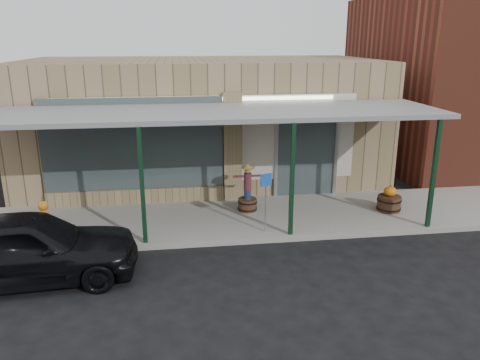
{
  "coord_description": "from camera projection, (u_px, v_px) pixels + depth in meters",
  "views": [
    {
      "loc": [
        -0.96,
        -8.49,
        4.91
      ],
      "look_at": [
        0.58,
        2.6,
        1.5
      ],
      "focal_mm": 35.0,
      "sensor_mm": 36.0,
      "label": 1
    }
  ],
  "objects": [
    {
      "name": "ground",
      "position": [
        230.0,
        287.0,
        9.6
      ],
      "size": [
        120.0,
        120.0,
        0.0
      ],
      "primitive_type": "plane",
      "color": "black",
      "rests_on": "ground"
    },
    {
      "name": "sidewalk",
      "position": [
        214.0,
        219.0,
        12.99
      ],
      "size": [
        40.0,
        3.2,
        0.15
      ],
      "primitive_type": "cube",
      "color": "gray",
      "rests_on": "ground"
    },
    {
      "name": "storefront",
      "position": [
        203.0,
        120.0,
        16.72
      ],
      "size": [
        12.0,
        6.25,
        4.2
      ],
      "color": "#937B5A",
      "rests_on": "ground"
    },
    {
      "name": "awning",
      "position": [
        213.0,
        114.0,
        12.1
      ],
      "size": [
        12.0,
        3.0,
        3.04
      ],
      "color": "gray",
      "rests_on": "ground"
    },
    {
      "name": "block_buildings_near",
      "position": [
        253.0,
        70.0,
        17.48
      ],
      "size": [
        61.0,
        8.0,
        8.0
      ],
      "color": "brown",
      "rests_on": "ground"
    },
    {
      "name": "barrel_scarecrow",
      "position": [
        248.0,
        195.0,
        13.31
      ],
      "size": [
        0.82,
        0.69,
        1.39
      ],
      "rotation": [
        0.0,
        0.0,
        0.35
      ],
      "color": "#4A321D",
      "rests_on": "sidewalk"
    },
    {
      "name": "barrel_pumpkin",
      "position": [
        389.0,
        201.0,
        13.36
      ],
      "size": [
        0.79,
        0.79,
        0.78
      ],
      "rotation": [
        0.0,
        0.0,
        0.24
      ],
      "color": "#4A321D",
      "rests_on": "sidewalk"
    },
    {
      "name": "handicap_sign",
      "position": [
        266.0,
        195.0,
        11.7
      ],
      "size": [
        0.31,
        0.13,
        1.54
      ],
      "rotation": [
        0.0,
        0.0,
        0.36
      ],
      "color": "gray",
      "rests_on": "sidewalk"
    },
    {
      "name": "parked_sedan",
      "position": [
        27.0,
        248.0,
        9.63
      ],
      "size": [
        4.58,
        2.08,
        1.52
      ],
      "rotation": [
        0.0,
        0.0,
        1.64
      ],
      "color": "black",
      "rests_on": "ground"
    }
  ]
}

